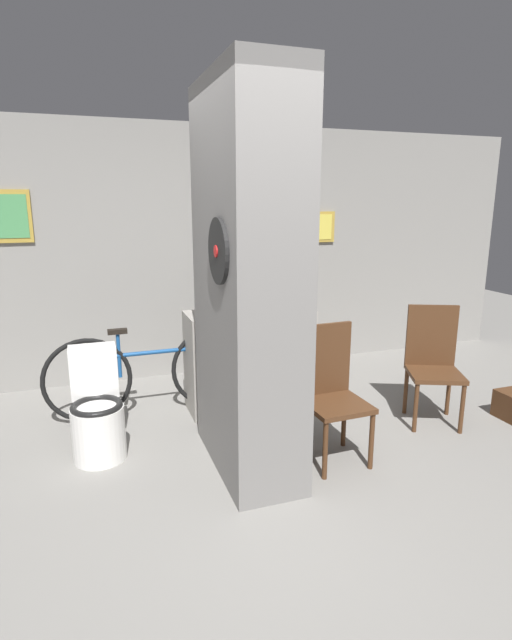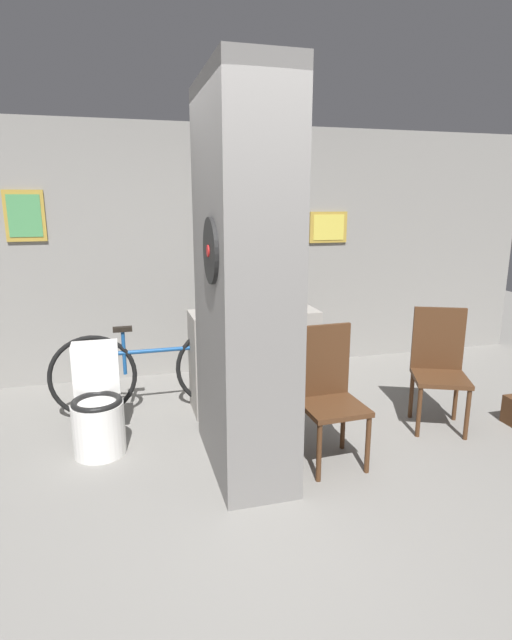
% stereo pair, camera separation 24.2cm
% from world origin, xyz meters
% --- Properties ---
extents(ground_plane, '(14.00, 14.00, 0.00)m').
position_xyz_m(ground_plane, '(0.00, 0.00, 0.00)').
color(ground_plane, gray).
extents(wall_back, '(8.00, 0.09, 2.60)m').
position_xyz_m(wall_back, '(-0.00, 2.63, 1.30)').
color(wall_back, gray).
rests_on(wall_back, ground_plane).
extents(pillar_center, '(0.52, 1.11, 2.60)m').
position_xyz_m(pillar_center, '(0.01, 0.56, 1.30)').
color(pillar_center, gray).
rests_on(pillar_center, ground_plane).
extents(counter_shelf, '(1.13, 0.44, 0.89)m').
position_xyz_m(counter_shelf, '(0.35, 1.52, 0.45)').
color(counter_shelf, gray).
rests_on(counter_shelf, ground_plane).
extents(toilet, '(0.38, 0.54, 0.78)m').
position_xyz_m(toilet, '(-0.99, 1.04, 0.33)').
color(toilet, white).
rests_on(toilet, ground_plane).
extents(chair_near_pillar, '(0.44, 0.44, 0.98)m').
position_xyz_m(chair_near_pillar, '(0.61, 0.45, 0.53)').
color(chair_near_pillar, '#4C2D19').
rests_on(chair_near_pillar, ground_plane).
extents(chair_by_doorway, '(0.55, 0.55, 0.98)m').
position_xyz_m(chair_by_doorway, '(1.73, 0.74, 0.53)').
color(chair_by_doorway, '#4C2D19').
rests_on(chair_by_doorway, ground_plane).
extents(bicycle, '(1.81, 0.42, 0.79)m').
position_xyz_m(bicycle, '(-0.51, 1.64, 0.38)').
color(bicycle, black).
rests_on(bicycle, ground_plane).
extents(bottle_tall, '(0.07, 0.07, 0.29)m').
position_xyz_m(bottle_tall, '(0.08, 1.55, 1.00)').
color(bottle_tall, '#19598C').
rests_on(bottle_tall, counter_shelf).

